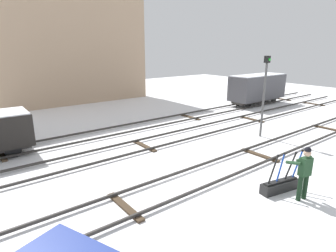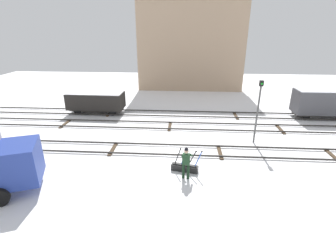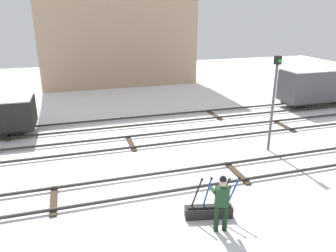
# 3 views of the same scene
# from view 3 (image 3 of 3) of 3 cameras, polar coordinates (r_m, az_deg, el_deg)

# --- Properties ---
(ground_plane) EXTENTS (60.00, 60.00, 0.00)m
(ground_plane) POSITION_cam_3_polar(r_m,az_deg,el_deg) (12.56, -2.73, -10.43)
(ground_plane) COLOR white
(track_main_line) EXTENTS (44.00, 1.94, 0.18)m
(track_main_line) POSITION_cam_3_polar(r_m,az_deg,el_deg) (12.51, -2.74, -10.01)
(track_main_line) COLOR #2D2B28
(track_main_line) RESTS_ON ground_plane
(track_siding_near) EXTENTS (44.00, 1.94, 0.18)m
(track_siding_near) POSITION_cam_3_polar(r_m,az_deg,el_deg) (16.32, -6.46, -2.78)
(track_siding_near) COLOR #2D2B28
(track_siding_near) RESTS_ON ground_plane
(track_siding_far) EXTENTS (44.00, 1.94, 0.18)m
(track_siding_far) POSITION_cam_3_polar(r_m,az_deg,el_deg) (19.13, -8.14, 0.56)
(track_siding_far) COLOR #2D2B28
(track_siding_far) RESTS_ON ground_plane
(switch_lever_frame) EXTENTS (1.73, 0.67, 1.43)m
(switch_lever_frame) POSITION_cam_3_polar(r_m,az_deg,el_deg) (10.88, 7.12, -14.25)
(switch_lever_frame) COLOR black
(switch_lever_frame) RESTS_ON ground_plane
(rail_worker) EXTENTS (0.63, 0.77, 1.83)m
(rail_worker) POSITION_cam_3_polar(r_m,az_deg,el_deg) (9.93, 9.27, -12.50)
(rail_worker) COLOR black
(rail_worker) RESTS_ON ground_plane
(signal_post) EXTENTS (0.24, 0.32, 4.39)m
(signal_post) POSITION_cam_3_polar(r_m,az_deg,el_deg) (15.47, 17.89, 5.06)
(signal_post) COLOR #4C4C4C
(signal_post) RESTS_ON ground_plane
(apartment_building) EXTENTS (13.32, 7.07, 10.84)m
(apartment_building) POSITION_cam_3_polar(r_m,az_deg,el_deg) (31.03, -9.20, 17.74)
(apartment_building) COLOR tan
(apartment_building) RESTS_ON ground_plane
(freight_car_mid_siding) EXTENTS (5.60, 1.94, 2.56)m
(freight_car_mid_siding) POSITION_cam_3_polar(r_m,az_deg,el_deg) (24.65, 25.01, 6.46)
(freight_car_mid_siding) COLOR #2D2B28
(freight_car_mid_siding) RESTS_ON ground_plane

